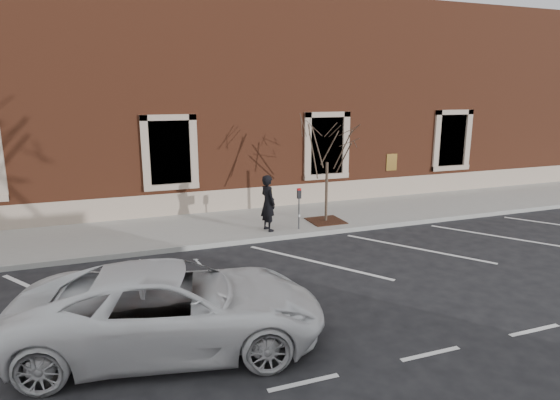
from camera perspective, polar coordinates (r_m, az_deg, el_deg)
name	(u,v)px	position (r m, az deg, el deg)	size (l,w,h in m)	color
ground	(287,238)	(14.59, 0.82, -4.71)	(120.00, 120.00, 0.00)	#28282B
sidewalk_near	(268,222)	(16.14, -1.41, -2.68)	(40.00, 3.50, 0.15)	#A5A29B
curb_near	(287,237)	(14.52, 0.89, -4.49)	(40.00, 0.12, 0.15)	#9E9E99
parking_stripes	(316,262)	(12.67, 4.42, -7.54)	(28.00, 4.40, 0.01)	silver
building_civic	(224,102)	(21.30, -6.79, 11.75)	(40.00, 8.62, 8.00)	brown
man	(268,203)	(14.69, -1.47, -0.37)	(0.65, 0.43, 1.78)	black
parking_meter	(299,201)	(14.82, 2.33, -0.12)	(0.12, 0.09, 1.33)	#595B60
tree_grate	(326,221)	(16.01, 5.60, -2.54)	(1.13, 1.13, 0.03)	#3D1F13
sapling	(327,146)	(15.52, 5.81, 6.59)	(2.21, 2.21, 3.68)	#513A31
white_truck	(173,307)	(8.67, -12.93, -12.62)	(2.48, 5.37, 1.49)	silver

